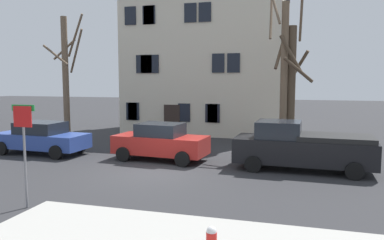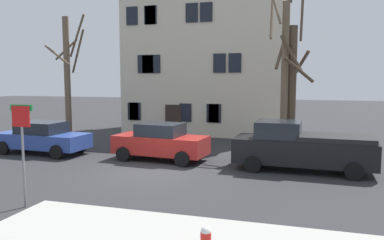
{
  "view_description": "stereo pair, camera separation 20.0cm",
  "coord_description": "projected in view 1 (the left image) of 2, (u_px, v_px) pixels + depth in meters",
  "views": [
    {
      "loc": [
        5.62,
        -13.99,
        3.74
      ],
      "look_at": [
        0.95,
        2.65,
        1.9
      ],
      "focal_mm": 35.34,
      "sensor_mm": 36.0,
      "label": 1
    },
    {
      "loc": [
        5.81,
        -13.94,
        3.74
      ],
      "look_at": [
        0.95,
        2.65,
        1.9
      ],
      "focal_mm": 35.34,
      "sensor_mm": 36.0,
      "label": 2
    }
  ],
  "objects": [
    {
      "name": "car_red_sedan",
      "position": [
        161.0,
        142.0,
        17.6
      ],
      "size": [
        4.49,
        2.34,
        1.73
      ],
      "color": "#AD231E",
      "rests_on": "ground_plane"
    },
    {
      "name": "pickup_truck_black",
      "position": [
        302.0,
        147.0,
        15.62
      ],
      "size": [
        5.67,
        2.43,
        2.03
      ],
      "color": "black",
      "rests_on": "ground_plane"
    },
    {
      "name": "building_main",
      "position": [
        207.0,
        53.0,
        27.41
      ],
      "size": [
        11.37,
        7.1,
        11.25
      ],
      "color": "beige",
      "rests_on": "ground_plane"
    },
    {
      "name": "ground_plane",
      "position": [
        152.0,
        173.0,
        15.3
      ],
      "size": [
        120.0,
        120.0,
        0.0
      ],
      "primitive_type": "plane",
      "color": "#2D2D30"
    },
    {
      "name": "tree_bare_mid",
      "position": [
        284.0,
        73.0,
        19.07
      ],
      "size": [
        1.64,
        1.62,
        8.09
      ],
      "color": "brown",
      "rests_on": "ground_plane"
    },
    {
      "name": "street_sign_pole",
      "position": [
        24.0,
        137.0,
        10.87
      ],
      "size": [
        0.76,
        0.07,
        3.03
      ],
      "color": "slate",
      "rests_on": "ground_plane"
    },
    {
      "name": "tree_bare_near",
      "position": [
        66.0,
        74.0,
        23.44
      ],
      "size": [
        2.13,
        2.12,
        7.8
      ],
      "color": "brown",
      "rests_on": "ground_plane"
    },
    {
      "name": "car_blue_sedan",
      "position": [
        41.0,
        138.0,
        19.13
      ],
      "size": [
        4.88,
        2.28,
        1.63
      ],
      "color": "#2D4799",
      "rests_on": "ground_plane"
    },
    {
      "name": "tree_bare_far",
      "position": [
        291.0,
        86.0,
        19.27
      ],
      "size": [
        1.97,
        2.02,
        6.45
      ],
      "color": "#4C3D2D",
      "rests_on": "ground_plane"
    }
  ]
}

